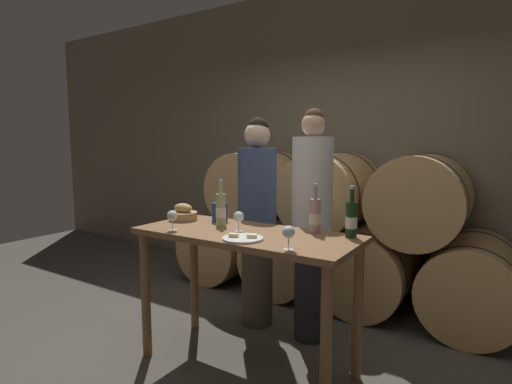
# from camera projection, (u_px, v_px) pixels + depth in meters

# --- Properties ---
(ground_plane) EXTENTS (10.00, 10.00, 0.00)m
(ground_plane) POSITION_uv_depth(u_px,v_px,m) (246.00, 366.00, 2.72)
(ground_plane) COLOR #4C473F
(stone_wall_back) EXTENTS (10.00, 0.12, 3.20)m
(stone_wall_back) POSITION_uv_depth(u_px,v_px,m) (353.00, 135.00, 4.26)
(stone_wall_back) COLOR #7F705B
(stone_wall_back) RESTS_ON ground_plane
(barrel_stack) EXTENTS (3.23, 0.94, 1.43)m
(barrel_stack) POSITION_uv_depth(u_px,v_px,m) (330.00, 231.00, 3.88)
(barrel_stack) COLOR tan
(barrel_stack) RESTS_ON ground_plane
(tasting_table) EXTENTS (1.48, 0.63, 0.94)m
(tasting_table) POSITION_uv_depth(u_px,v_px,m) (246.00, 254.00, 2.63)
(tasting_table) COLOR brown
(tasting_table) RESTS_ON ground_plane
(person_left) EXTENTS (0.32, 0.32, 1.72)m
(person_left) POSITION_uv_depth(u_px,v_px,m) (257.00, 219.00, 3.28)
(person_left) COLOR #4C4238
(person_left) RESTS_ON ground_plane
(person_right) EXTENTS (0.30, 0.30, 1.77)m
(person_right) POSITION_uv_depth(u_px,v_px,m) (312.00, 223.00, 3.02)
(person_right) COLOR #232326
(person_right) RESTS_ON ground_plane
(wine_bottle_red) EXTENTS (0.07, 0.07, 0.32)m
(wine_bottle_red) POSITION_uv_depth(u_px,v_px,m) (351.00, 219.00, 2.45)
(wine_bottle_red) COLOR #193819
(wine_bottle_red) RESTS_ON tasting_table
(wine_bottle_white) EXTENTS (0.07, 0.07, 0.32)m
(wine_bottle_white) POSITION_uv_depth(u_px,v_px,m) (221.00, 209.00, 2.80)
(wine_bottle_white) COLOR #ADBC7F
(wine_bottle_white) RESTS_ON tasting_table
(wine_bottle_rose) EXTENTS (0.07, 0.07, 0.32)m
(wine_bottle_rose) POSITION_uv_depth(u_px,v_px,m) (315.00, 215.00, 2.57)
(wine_bottle_rose) COLOR #BC8E93
(wine_bottle_rose) RESTS_ON tasting_table
(blue_crock) EXTENTS (0.12, 0.12, 0.14)m
(blue_crock) POSITION_uv_depth(u_px,v_px,m) (220.00, 211.00, 2.96)
(blue_crock) COLOR navy
(blue_crock) RESTS_ON tasting_table
(bread_basket) EXTENTS (0.21, 0.21, 0.13)m
(bread_basket) POSITION_uv_depth(u_px,v_px,m) (183.00, 214.00, 3.01)
(bread_basket) COLOR tan
(bread_basket) RESTS_ON tasting_table
(cheese_plate) EXTENTS (0.25, 0.25, 0.04)m
(cheese_plate) POSITION_uv_depth(u_px,v_px,m) (243.00, 238.00, 2.40)
(cheese_plate) COLOR white
(cheese_plate) RESTS_ON tasting_table
(wine_glass_far_left) EXTENTS (0.07, 0.07, 0.14)m
(wine_glass_far_left) POSITION_uv_depth(u_px,v_px,m) (172.00, 216.00, 2.64)
(wine_glass_far_left) COLOR white
(wine_glass_far_left) RESTS_ON tasting_table
(wine_glass_left) EXTENTS (0.07, 0.07, 0.14)m
(wine_glass_left) POSITION_uv_depth(u_px,v_px,m) (239.00, 217.00, 2.60)
(wine_glass_left) COLOR white
(wine_glass_left) RESTS_ON tasting_table
(wine_glass_center) EXTENTS (0.07, 0.07, 0.14)m
(wine_glass_center) POSITION_uv_depth(u_px,v_px,m) (289.00, 233.00, 2.15)
(wine_glass_center) COLOR white
(wine_glass_center) RESTS_ON tasting_table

